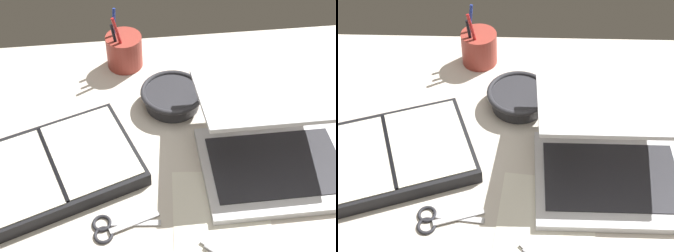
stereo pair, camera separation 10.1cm
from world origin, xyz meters
The scene contains 8 objects.
desk_top centered at (0.00, 0.00, 1.00)cm, with size 140.00×100.00×2.00cm, color beige.
laptop centered at (23.83, 1.98, 7.55)cm, with size 32.26×34.59×17.09cm.
bowl centered at (3.98, 21.64, 4.72)cm, with size 15.66×15.66×4.84cm.
pen_cup centered at (-6.85, 38.70, 6.64)cm, with size 9.47×9.47×16.28cm.
planner centered at (-23.93, 3.06, 3.86)cm, with size 41.09×34.28×3.91cm.
scissors centered at (-12.27, -12.01, 2.34)cm, with size 13.65×6.58×0.80cm.
paper_sheet_front centered at (9.68, -13.57, 2.08)cm, with size 19.45×26.11×0.16cm, color silver.
usb_drive centered at (7.78, -19.66, 2.50)cm, with size 6.28×6.17×1.00cm.
Camera 1 is at (-6.76, -61.77, 82.63)cm, focal length 50.00 mm.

